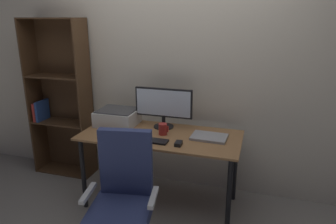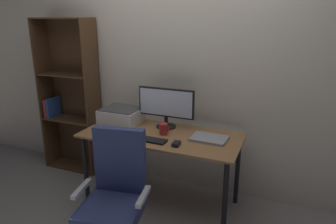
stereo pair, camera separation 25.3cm
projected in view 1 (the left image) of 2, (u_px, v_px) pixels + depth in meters
The scene contains 12 objects.
ground_plane at pixel (161, 202), 3.12m from camera, with size 12.00×12.00×0.00m, color gray.
back_wall at pixel (176, 67), 3.20m from camera, with size 6.40×0.10×2.60m, color beige.
desk at pixel (161, 143), 2.93m from camera, with size 1.50×0.68×0.74m.
monitor at pixel (163, 105), 3.02m from camera, with size 0.58×0.20×0.40m.
keyboard at pixel (152, 140), 2.73m from camera, with size 0.29×0.11×0.02m, color black.
mouse at pixel (178, 144), 2.65m from camera, with size 0.06×0.10×0.03m, color black.
coffee_mug at pixel (163, 129), 2.88m from camera, with size 0.10×0.08×0.11m.
laptop at pixel (209, 137), 2.81m from camera, with size 0.32×0.23×0.02m, color #99999E.
printer at pixel (117, 117), 3.15m from camera, with size 0.40×0.34×0.16m.
paper_sheet at pixel (123, 140), 2.77m from camera, with size 0.21×0.30×0.00m, color white.
office_chair at pixel (123, 205), 2.29m from camera, with size 0.56×0.55×1.01m.
bookshelf at pixel (61, 100), 3.54m from camera, with size 0.70×0.28×1.80m.
Camera 1 is at (0.86, -2.57, 1.80)m, focal length 32.85 mm.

